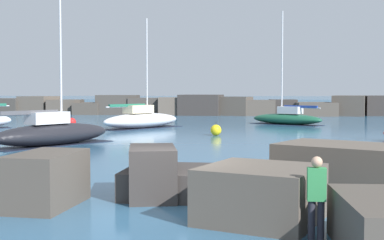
# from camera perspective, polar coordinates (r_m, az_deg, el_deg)

# --- Properties ---
(ground_plane) EXTENTS (600.00, 600.00, 0.00)m
(ground_plane) POSITION_cam_1_polar(r_m,az_deg,el_deg) (13.52, -2.96, -9.50)
(ground_plane) COLOR #336084
(open_sea_beyond) EXTENTS (400.00, 116.00, 0.01)m
(open_sea_beyond) POSITION_cam_1_polar(r_m,az_deg,el_deg) (125.75, 6.24, 1.76)
(open_sea_beyond) COLOR #235175
(open_sea_beyond) RESTS_ON ground
(breakwater_jetty) EXTENTS (67.15, 7.03, 2.56)m
(breakwater_jetty) POSITION_cam_1_polar(r_m,az_deg,el_deg) (65.81, 5.70, 1.45)
(breakwater_jetty) COLOR #423D38
(breakwater_jetty) RESTS_ON ground
(foreground_rocks) EXTENTS (10.98, 8.70, 1.48)m
(foreground_rocks) POSITION_cam_1_polar(r_m,az_deg,el_deg) (13.38, 8.11, -6.98)
(foreground_rocks) COLOR brown
(foreground_rocks) RESTS_ON ground
(sailboat_moored_1) EXTENTS (5.46, 7.48, 8.53)m
(sailboat_moored_1) POSITION_cam_1_polar(r_m,az_deg,el_deg) (30.01, -14.64, -1.31)
(sailboat_moored_1) COLOR black
(sailboat_moored_1) RESTS_ON ground
(sailboat_moored_2) EXTENTS (6.11, 7.55, 8.72)m
(sailboat_moored_2) POSITION_cam_1_polar(r_m,az_deg,el_deg) (42.60, -5.41, 0.06)
(sailboat_moored_2) COLOR white
(sailboat_moored_2) RESTS_ON ground
(sailboat_moored_3) EXTENTS (6.71, 5.25, 9.97)m
(sailboat_moored_3) POSITION_cam_1_polar(r_m,az_deg,el_deg) (47.70, 10.11, 0.24)
(sailboat_moored_3) COLOR #195138
(sailboat_moored_3) RESTS_ON ground
(mooring_buoy_orange_near) EXTENTS (0.72, 0.72, 0.92)m
(mooring_buoy_orange_near) POSITION_cam_1_polar(r_m,az_deg,el_deg) (45.48, -12.71, -0.22)
(mooring_buoy_orange_near) COLOR red
(mooring_buoy_orange_near) RESTS_ON ground
(mooring_buoy_far_side) EXTENTS (0.73, 0.73, 0.93)m
(mooring_buoy_far_side) POSITION_cam_1_polar(r_m,az_deg,el_deg) (35.43, 2.57, -1.08)
(mooring_buoy_far_side) COLOR yellow
(mooring_buoy_far_side) RESTS_ON ground
(person_on_rocks) EXTENTS (0.36, 0.22, 1.68)m
(person_on_rocks) POSITION_cam_1_polar(r_m,az_deg,el_deg) (10.78, 13.13, -7.73)
(person_on_rocks) COLOR #282833
(person_on_rocks) RESTS_ON ground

